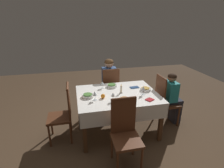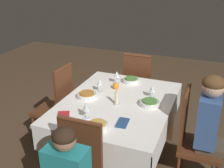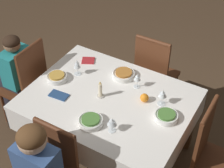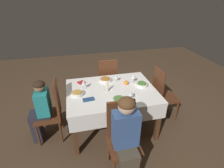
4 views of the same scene
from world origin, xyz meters
name	(u,v)px [view 1 (image 1 of 4)]	position (x,y,z in m)	size (l,w,h in m)	color
ground_plane	(117,129)	(0.00, 0.00, 0.00)	(8.00, 8.00, 0.00)	#4C3826
dining_table	(117,98)	(0.00, 0.00, 0.66)	(1.40, 1.07, 0.74)	white
chair_north	(110,88)	(0.04, 0.77, 0.53)	(0.39, 0.39, 0.99)	#562D19
chair_east	(164,99)	(0.93, 0.02, 0.53)	(0.39, 0.39, 0.99)	#562D19
chair_west	(63,112)	(-0.93, -0.05, 0.53)	(0.39, 0.39, 0.99)	#562D19
chair_south	(125,131)	(-0.09, -0.77, 0.53)	(0.39, 0.39, 0.99)	#562D19
person_adult_denim	(109,80)	(0.04, 0.93, 0.66)	(0.30, 0.34, 1.16)	#4C4233
person_child_teal	(172,96)	(1.10, 0.02, 0.57)	(0.33, 0.30, 1.03)	#282833
bowl_north	(112,86)	(-0.03, 0.32, 0.77)	(0.20, 0.20, 0.06)	white
wine_glass_north	(102,83)	(-0.21, 0.31, 0.84)	(0.08, 0.08, 0.13)	white
bowl_east	(145,89)	(0.53, 0.02, 0.77)	(0.19, 0.19, 0.06)	white
wine_glass_east	(143,89)	(0.42, -0.14, 0.85)	(0.07, 0.07, 0.16)	white
bowl_west	(88,96)	(-0.52, -0.03, 0.77)	(0.19, 0.19, 0.06)	white
wine_glass_west	(95,94)	(-0.42, -0.16, 0.85)	(0.07, 0.07, 0.15)	white
bowl_south	(124,100)	(0.03, -0.32, 0.77)	(0.21, 0.21, 0.06)	white
wine_glass_south	(113,95)	(-0.14, -0.25, 0.85)	(0.06, 0.06, 0.14)	white
candle_centerpiece	(121,90)	(0.07, 0.02, 0.80)	(0.06, 0.06, 0.16)	beige
orange_fruit	(103,96)	(-0.28, -0.12, 0.78)	(0.07, 0.07, 0.07)	orange
napkin_red_folded	(134,87)	(0.38, 0.19, 0.75)	(0.17, 0.11, 0.01)	navy
napkin_spare_side	(150,100)	(0.45, -0.36, 0.75)	(0.15, 0.15, 0.01)	#AD2328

